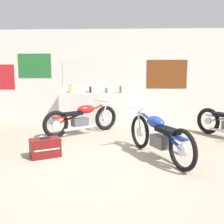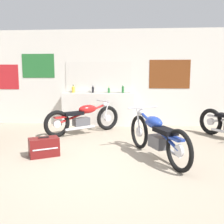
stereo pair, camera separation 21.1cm
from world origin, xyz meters
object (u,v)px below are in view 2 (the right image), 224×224
(bottle_leftmost, at_px, (73,89))
(motorcycle_red, at_px, (84,118))
(bottle_center, at_px, (109,90))
(bottle_right_center, at_px, (123,89))
(motorcycle_blue, at_px, (157,136))
(bottle_left_center, at_px, (93,89))
(hard_case_darkred, at_px, (44,147))

(bottle_leftmost, distance_m, motorcycle_red, 1.38)
(bottle_leftmost, height_order, bottle_center, bottle_leftmost)
(bottle_right_center, bearing_deg, motorcycle_blue, -75.75)
(bottle_left_center, bearing_deg, bottle_center, -1.62)
(motorcycle_blue, xyz_separation_m, hard_case_darkred, (-2.10, -0.04, -0.25))
(bottle_center, bearing_deg, motorcycle_red, -116.33)
(bottle_left_center, height_order, bottle_center, bottle_left_center)
(motorcycle_blue, height_order, hard_case_darkred, motorcycle_blue)
(motorcycle_blue, bearing_deg, bottle_leftmost, 126.92)
(bottle_center, distance_m, motorcycle_blue, 3.23)
(bottle_left_center, distance_m, bottle_right_center, 0.89)
(bottle_center, distance_m, motorcycle_red, 1.39)
(bottle_center, height_order, bottle_right_center, bottle_right_center)
(bottle_center, bearing_deg, bottle_leftmost, -180.00)
(motorcycle_blue, bearing_deg, bottle_center, 111.44)
(motorcycle_red, bearing_deg, bottle_left_center, 86.28)
(hard_case_darkred, bearing_deg, motorcycle_red, 78.15)
(motorcycle_blue, height_order, motorcycle_red, motorcycle_blue)
(bottle_center, bearing_deg, hard_case_darkred, -107.47)
(bottle_center, relative_size, bottle_right_center, 0.73)
(bottle_center, relative_size, motorcycle_red, 0.11)
(bottle_leftmost, relative_size, motorcycle_red, 0.13)
(bottle_leftmost, relative_size, motorcycle_blue, 0.12)
(bottle_left_center, height_order, bottle_right_center, bottle_right_center)
(hard_case_darkred, bearing_deg, bottle_right_center, 65.44)
(bottle_left_center, xyz_separation_m, motorcycle_blue, (1.63, -2.96, -0.64))
(bottle_right_center, bearing_deg, bottle_center, 176.69)
(bottle_left_center, bearing_deg, motorcycle_blue, -61.17)
(bottle_leftmost, relative_size, bottle_left_center, 0.97)
(bottle_leftmost, distance_m, bottle_center, 1.06)
(bottle_leftmost, height_order, hard_case_darkred, bottle_leftmost)
(motorcycle_blue, bearing_deg, bottle_right_center, 104.25)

